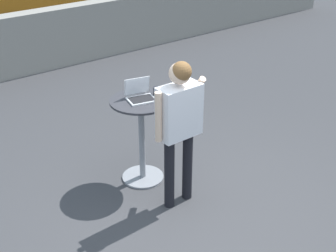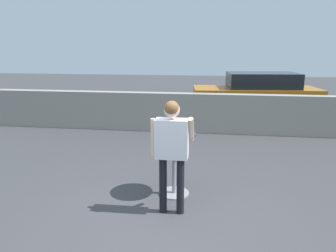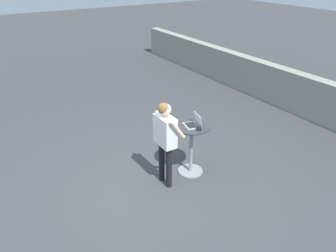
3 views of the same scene
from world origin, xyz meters
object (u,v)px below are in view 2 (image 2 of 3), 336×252
(coffee_mug, at_px, (188,131))
(parked_car_near_street, at_px, (257,93))
(laptop, at_px, (175,130))
(cafe_table, at_px, (174,157))
(standing_person, at_px, (172,143))

(coffee_mug, distance_m, parked_car_near_street, 7.39)
(coffee_mug, bearing_deg, laptop, 172.82)
(cafe_table, distance_m, coffee_mug, 0.49)
(parked_car_near_street, bearing_deg, cafe_table, -106.26)
(cafe_table, relative_size, standing_person, 0.62)
(cafe_table, relative_size, coffee_mug, 8.69)
(laptop, bearing_deg, parked_car_near_street, 73.76)
(coffee_mug, height_order, parked_car_near_street, parked_car_near_street)
(coffee_mug, xyz_separation_m, standing_person, (-0.18, -0.62, -0.02))
(cafe_table, xyz_separation_m, laptop, (0.01, 0.03, 0.44))
(cafe_table, distance_m, standing_person, 0.75)
(cafe_table, bearing_deg, standing_person, -85.81)
(coffee_mug, bearing_deg, parked_car_near_street, 75.41)
(laptop, bearing_deg, coffee_mug, -7.18)
(standing_person, bearing_deg, cafe_table, 94.19)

